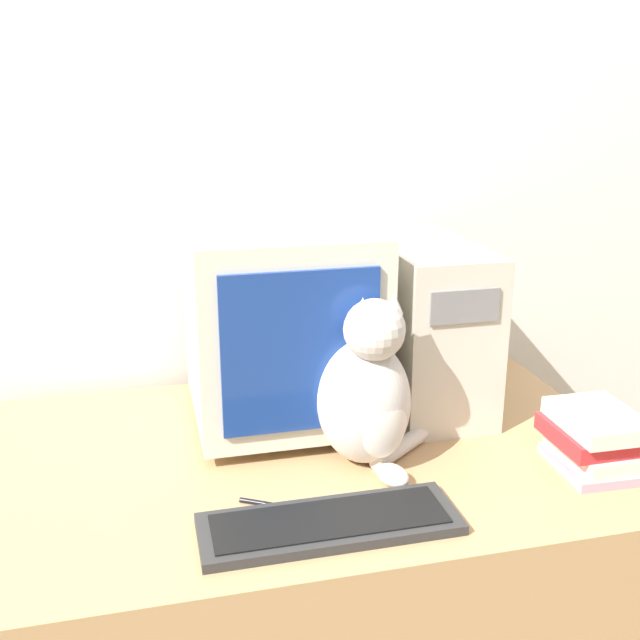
{
  "coord_description": "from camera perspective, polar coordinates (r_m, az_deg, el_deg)",
  "views": [
    {
      "loc": [
        -0.31,
        -0.94,
        1.48
      ],
      "look_at": [
        0.04,
        0.47,
        1.01
      ],
      "focal_mm": 42.0,
      "sensor_mm": 36.0,
      "label": 1
    }
  ],
  "objects": [
    {
      "name": "wall_back",
      "position": [
        1.88,
        -4.28,
        10.81
      ],
      "size": [
        7.0,
        0.05,
        2.5
      ],
      "color": "silver",
      "rests_on": "ground_plane"
    },
    {
      "name": "desk",
      "position": [
        1.78,
        -0.78,
        -20.61
      ],
      "size": [
        1.32,
        0.83,
        0.75
      ],
      "color": "tan",
      "rests_on": "ground_plane"
    },
    {
      "name": "crt_monitor",
      "position": [
        1.63,
        -3.0,
        -0.26
      ],
      "size": [
        0.39,
        0.41,
        0.44
      ],
      "color": "beige",
      "rests_on": "desk"
    },
    {
      "name": "computer_tower",
      "position": [
        1.75,
        7.85,
        -0.26
      ],
      "size": [
        0.21,
        0.44,
        0.38
      ],
      "color": "beige",
      "rests_on": "desk"
    },
    {
      "name": "keyboard",
      "position": [
        1.32,
        0.72,
        -15.25
      ],
      "size": [
        0.45,
        0.15,
        0.02
      ],
      "color": "#2D2D2D",
      "rests_on": "desk"
    },
    {
      "name": "cat",
      "position": [
        1.47,
        3.63,
        -5.65
      ],
      "size": [
        0.28,
        0.27,
        0.35
      ],
      "rotation": [
        0.0,
        0.0,
        0.25
      ],
      "color": "silver",
      "rests_on": "desk"
    },
    {
      "name": "book_stack",
      "position": [
        1.58,
        20.09,
        -8.5
      ],
      "size": [
        0.16,
        0.19,
        0.12
      ],
      "color": "pink",
      "rests_on": "desk"
    },
    {
      "name": "pen",
      "position": [
        1.38,
        -2.99,
        -14.0
      ],
      "size": [
        0.14,
        0.09,
        0.01
      ],
      "color": "black",
      "rests_on": "desk"
    }
  ]
}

